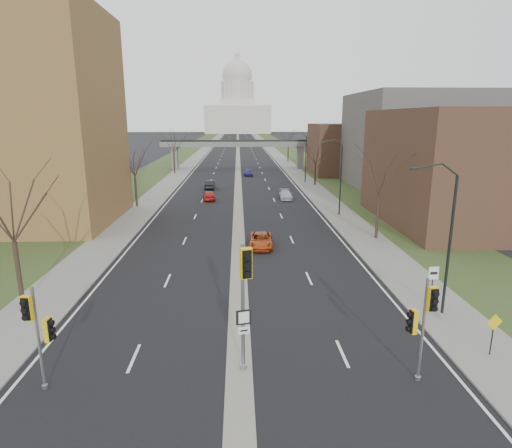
{
  "coord_description": "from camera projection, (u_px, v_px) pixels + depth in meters",
  "views": [
    {
      "loc": [
        0.05,
        -16.38,
        11.1
      ],
      "look_at": [
        1.25,
        12.54,
        3.92
      ],
      "focal_mm": 30.0,
      "sensor_mm": 36.0,
      "label": 1
    }
  ],
  "objects": [
    {
      "name": "car_left_near",
      "position": [
        209.0,
        195.0,
        59.54
      ],
      "size": [
        2.02,
        4.05,
        1.32
      ],
      "primitive_type": "imported",
      "rotation": [
        0.0,
        0.0,
        3.26
      ],
      "color": "red",
      "rests_on": "ground"
    },
    {
      "name": "streetlight_near",
      "position": [
        440.0,
        197.0,
        23.14
      ],
      "size": [
        2.61,
        0.2,
        8.7
      ],
      "color": "black",
      "rests_on": "sidewalk_right"
    },
    {
      "name": "streetlight_mid",
      "position": [
        335.0,
        156.0,
        48.35
      ],
      "size": [
        2.61,
        0.2,
        8.7
      ],
      "color": "black",
      "rests_on": "sidewalk_right"
    },
    {
      "name": "commercial_block_far",
      "position": [
        347.0,
        149.0,
        86.12
      ],
      "size": [
        14.0,
        14.0,
        10.0
      ],
      "primitive_type": "cube",
      "color": "#503125",
      "rests_on": "ground"
    },
    {
      "name": "signal_pole_median",
      "position": [
        245.0,
        286.0,
        18.14
      ],
      "size": [
        0.77,
        1.0,
        5.96
      ],
      "rotation": [
        0.0,
        0.0,
        0.25
      ],
      "color": "gray",
      "rests_on": "ground"
    },
    {
      "name": "commercial_block_near",
      "position": [
        464.0,
        168.0,
        45.23
      ],
      "size": [
        16.0,
        20.0,
        12.0
      ],
      "primitive_type": "cube",
      "color": "#503125",
      "rests_on": "ground"
    },
    {
      "name": "grass_verge_right",
      "position": [
        285.0,
        148.0,
        164.73
      ],
      "size": [
        8.0,
        600.0,
        0.1
      ],
      "primitive_type": "cube",
      "color": "#2B421E",
      "rests_on": "ground"
    },
    {
      "name": "streetlight_far",
      "position": [
        301.0,
        143.0,
        73.57
      ],
      "size": [
        2.61,
        0.2,
        8.7
      ],
      "color": "black",
      "rests_on": "sidewalk_right"
    },
    {
      "name": "speed_limit_sign",
      "position": [
        433.0,
        281.0,
        24.57
      ],
      "size": [
        0.59,
        0.06,
        2.75
      ],
      "rotation": [
        0.0,
        0.0,
        0.02
      ],
      "color": "black",
      "rests_on": "sidewalk_right"
    },
    {
      "name": "car_left_far",
      "position": [
        210.0,
        185.0,
        68.91
      ],
      "size": [
        1.48,
        4.21,
        1.38
      ],
      "primitive_type": "imported",
      "rotation": [
        0.0,
        0.0,
        3.14
      ],
      "color": "black",
      "rests_on": "ground"
    },
    {
      "name": "pedestrian_bridge",
      "position": [
        238.0,
        147.0,
        94.97
      ],
      "size": [
        34.0,
        3.0,
        6.45
      ],
      "color": "slate",
      "rests_on": "ground"
    },
    {
      "name": "road_surface",
      "position": [
        238.0,
        148.0,
        164.01
      ],
      "size": [
        20.0,
        600.0,
        0.01
      ],
      "primitive_type": "cube",
      "color": "black",
      "rests_on": "ground"
    },
    {
      "name": "tree_left_a",
      "position": [
        8.0,
        199.0,
        24.19
      ],
      "size": [
        7.2,
        7.2,
        9.4
      ],
      "color": "#382B21",
      "rests_on": "sidewalk_left"
    },
    {
      "name": "tree_right_c",
      "position": [
        288.0,
        134.0,
        109.51
      ],
      "size": [
        7.65,
        7.65,
        9.99
      ],
      "color": "#382B21",
      "rests_on": "sidewalk_right"
    },
    {
      "name": "commercial_block_mid",
      "position": [
        413.0,
        141.0,
        68.3
      ],
      "size": [
        18.0,
        22.0,
        15.0
      ],
      "primitive_type": "cube",
      "color": "#5E5B56",
      "rests_on": "ground"
    },
    {
      "name": "tree_right_b",
      "position": [
        316.0,
        151.0,
        71.01
      ],
      "size": [
        6.3,
        6.3,
        8.22
      ],
      "color": "#382B21",
      "rests_on": "sidewalk_right"
    },
    {
      "name": "car_right_far",
      "position": [
        248.0,
        172.0,
        84.6
      ],
      "size": [
        1.9,
        3.99,
        1.32
      ],
      "primitive_type": "imported",
      "rotation": [
        0.0,
        0.0,
        0.09
      ],
      "color": "navy",
      "rests_on": "ground"
    },
    {
      "name": "signal_pole_left",
      "position": [
        38.0,
        325.0,
        17.15
      ],
      "size": [
        0.89,
        0.79,
        4.6
      ],
      "rotation": [
        0.0,
        0.0,
        -0.11
      ],
      "color": "gray",
      "rests_on": "ground"
    },
    {
      "name": "warning_sign",
      "position": [
        493.0,
        328.0,
        20.11
      ],
      "size": [
        0.82,
        0.17,
        2.11
      ],
      "rotation": [
        0.0,
        0.0,
        0.17
      ],
      "color": "black",
      "rests_on": "sidewalk_right"
    },
    {
      "name": "car_right_near",
      "position": [
        261.0,
        240.0,
        37.78
      ],
      "size": [
        2.33,
        4.55,
        1.23
      ],
      "primitive_type": "imported",
      "rotation": [
        0.0,
        0.0,
        -0.07
      ],
      "color": "#B34013",
      "rests_on": "ground"
    },
    {
      "name": "grass_verge_left",
      "position": [
        191.0,
        148.0,
        163.28
      ],
      "size": [
        8.0,
        600.0,
        0.1
      ],
      "primitive_type": "cube",
      "color": "#2B421E",
      "rests_on": "ground"
    },
    {
      "name": "signal_pole_right",
      "position": [
        423.0,
        317.0,
        17.7
      ],
      "size": [
        0.91,
        0.81,
        4.73
      ],
      "rotation": [
        0.0,
        0.0,
        0.11
      ],
      "color": "gray",
      "rests_on": "ground"
    },
    {
      "name": "tree_left_c",
      "position": [
        173.0,
        139.0,
        86.16
      ],
      "size": [
        7.65,
        7.65,
        9.99
      ],
      "color": "#382B21",
      "rests_on": "sidewalk_left"
    },
    {
      "name": "tree_left_b",
      "position": [
        134.0,
        158.0,
        53.38
      ],
      "size": [
        6.75,
        6.75,
        8.81
      ],
      "color": "#382B21",
      "rests_on": "sidewalk_left"
    },
    {
      "name": "ground",
      "position": [
        239.0,
        381.0,
        18.55
      ],
      "size": [
        700.0,
        700.0,
        0.0
      ],
      "primitive_type": "plane",
      "color": "black",
      "rests_on": "ground"
    },
    {
      "name": "sidewalk_right",
      "position": [
        269.0,
        148.0,
        164.48
      ],
      "size": [
        4.0,
        600.0,
        0.12
      ],
      "primitive_type": "cube",
      "color": "gray",
      "rests_on": "ground"
    },
    {
      "name": "median_strip",
      "position": [
        238.0,
        148.0,
        164.02
      ],
      "size": [
        1.2,
        600.0,
        0.02
      ],
      "primitive_type": "cube",
      "color": "gray",
      "rests_on": "ground"
    },
    {
      "name": "car_right_mid",
      "position": [
        286.0,
        195.0,
        60.14
      ],
      "size": [
        1.75,
        4.21,
        1.21
      ],
      "primitive_type": "imported",
      "rotation": [
        0.0,
        0.0,
        -0.01
      ],
      "color": "#B2B3BA",
      "rests_on": "ground"
    },
    {
      "name": "tree_right_a",
      "position": [
        381.0,
        169.0,
        38.81
      ],
      "size": [
        7.2,
        7.2,
        9.4
      ],
      "color": "#382B21",
      "rests_on": "sidewalk_right"
    },
    {
      "name": "sidewalk_left",
      "position": [
        207.0,
        148.0,
        163.52
      ],
      "size": [
        4.0,
        600.0,
        0.12
      ],
      "primitive_type": "cube",
      "color": "gray",
      "rests_on": "ground"
    },
    {
      "name": "capitol",
      "position": [
        238.0,
        108.0,
        324.39
      ],
      "size": [
        48.0,
        42.0,
        55.75
      ],
      "color": "beige",
      "rests_on": "ground"
    }
  ]
}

